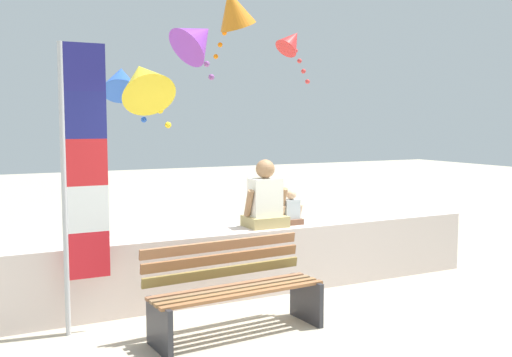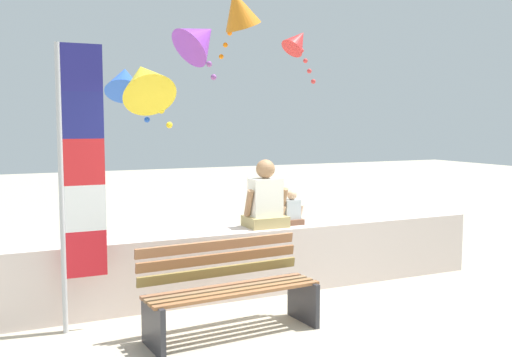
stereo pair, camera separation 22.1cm
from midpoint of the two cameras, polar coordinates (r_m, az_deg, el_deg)
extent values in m
plane|color=#B4AA93|center=(6.21, 2.99, -13.96)|extent=(40.00, 40.00, 0.00)
cube|color=beige|center=(7.11, -1.48, -8.11)|extent=(6.74, 0.54, 0.79)
cube|color=#935D37|center=(5.65, -0.29, -11.12)|extent=(1.74, 0.19, 0.03)
cube|color=olive|center=(5.75, -0.84, -10.83)|extent=(1.74, 0.19, 0.03)
cube|color=olive|center=(5.85, -1.37, -10.56)|extent=(1.74, 0.19, 0.03)
cube|color=#8F5E41|center=(5.94, -1.88, -10.30)|extent=(1.74, 0.19, 0.03)
cube|color=olive|center=(6.00, -2.35, -8.95)|extent=(1.74, 0.17, 0.10)
cube|color=#8F5C39|center=(5.99, -2.46, -7.70)|extent=(1.74, 0.17, 0.10)
cube|color=#966241|center=(5.98, -2.56, -6.44)|extent=(1.74, 0.17, 0.10)
cube|color=#2D2D33|center=(5.55, -8.73, -13.94)|extent=(0.09, 0.53, 0.45)
cube|color=#2D2D33|center=(6.27, 5.60, -11.62)|extent=(0.09, 0.53, 0.45)
cube|color=tan|center=(7.24, 1.78, -4.15)|extent=(0.48, 0.40, 0.13)
cube|color=white|center=(7.19, 1.79, -1.82)|extent=(0.37, 0.24, 0.46)
cylinder|color=#9C714C|center=(7.08, 0.20, -2.38)|extent=(0.08, 0.19, 0.34)
cylinder|color=#9C714C|center=(7.29, 3.49, -2.17)|extent=(0.08, 0.19, 0.34)
sphere|color=#9C714C|center=(7.16, 1.80, 0.93)|extent=(0.23, 0.23, 0.23)
cube|color=brown|center=(7.41, 4.32, -4.18)|extent=(0.25, 0.21, 0.07)
cube|color=silver|center=(7.39, 4.33, -2.98)|extent=(0.20, 0.13, 0.24)
cylinder|color=#D8AC86|center=(7.32, 3.54, -3.28)|extent=(0.04, 0.10, 0.18)
cylinder|color=#D8AC86|center=(7.44, 5.19, -3.15)|extent=(0.04, 0.10, 0.18)
sphere|color=#D8AC86|center=(7.36, 4.34, -1.58)|extent=(0.12, 0.12, 0.12)
cylinder|color=#B7B7BC|center=(5.94, -17.26, -1.14)|extent=(0.05, 0.05, 2.81)
cube|color=red|center=(6.07, -15.00, -7.05)|extent=(0.39, 0.02, 0.45)
cube|color=white|center=(5.99, -15.11, -2.80)|extent=(0.39, 0.02, 0.45)
cube|color=red|center=(5.94, -15.22, 1.54)|extent=(0.39, 0.02, 0.45)
cube|color=navy|center=(5.93, -15.33, 5.92)|extent=(0.39, 0.02, 0.45)
cube|color=navy|center=(5.95, -15.44, 10.30)|extent=(0.39, 0.02, 0.45)
cone|color=red|center=(10.49, 4.66, 13.13)|extent=(0.65, 0.53, 0.57)
sphere|color=#DD3D3D|center=(10.39, 5.03, 12.19)|extent=(0.08, 0.08, 0.08)
sphere|color=#DD3D3D|center=(10.30, 5.41, 11.25)|extent=(0.08, 0.08, 0.08)
sphere|color=#DD3D3D|center=(10.21, 5.79, 10.28)|extent=(0.08, 0.08, 0.08)
sphere|color=#DD3D3D|center=(10.13, 6.18, 9.29)|extent=(0.08, 0.08, 0.08)
cone|color=blue|center=(8.37, -11.86, 9.28)|extent=(0.69, 0.78, 0.63)
sphere|color=blue|center=(8.35, -11.14, 8.06)|extent=(0.08, 0.08, 0.08)
sphere|color=blue|center=(8.34, -10.43, 6.84)|extent=(0.08, 0.08, 0.08)
sphere|color=blue|center=(8.33, -9.72, 5.62)|extent=(0.08, 0.08, 0.08)
cone|color=purple|center=(8.30, -4.61, 13.32)|extent=(0.89, 0.79, 0.78)
sphere|color=#944EA0|center=(8.20, -4.18, 12.16)|extent=(0.08, 0.08, 0.08)
sphere|color=#944EA0|center=(8.10, -3.75, 10.96)|extent=(0.08, 0.08, 0.08)
sphere|color=#944EA0|center=(8.01, -3.31, 9.74)|extent=(0.08, 0.08, 0.08)
cone|color=orange|center=(9.75, -1.04, 16.06)|extent=(0.94, 0.84, 0.77)
sphere|color=orange|center=(9.79, -1.47, 14.95)|extent=(0.08, 0.08, 0.08)
sphere|color=orange|center=(9.83, -1.90, 13.85)|extent=(0.08, 0.08, 0.08)
sphere|color=orange|center=(9.87, -2.32, 12.75)|extent=(0.08, 0.08, 0.08)
sphere|color=orange|center=(9.92, -2.73, 11.67)|extent=(0.08, 0.08, 0.08)
cone|color=yellow|center=(7.39, -9.81, 9.29)|extent=(0.67, 0.86, 0.85)
sphere|color=yellow|center=(7.41, -9.04, 7.90)|extent=(0.08, 0.08, 0.08)
sphere|color=yellow|center=(7.44, -8.27, 6.51)|extent=(0.08, 0.08, 0.08)
sphere|color=yellow|center=(7.47, -7.52, 5.14)|extent=(0.08, 0.08, 0.08)
camera|label=1|loc=(0.11, -89.11, 0.09)|focal=41.46mm
camera|label=2|loc=(0.11, 90.89, -0.09)|focal=41.46mm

